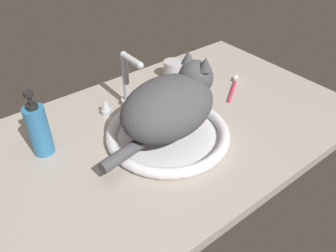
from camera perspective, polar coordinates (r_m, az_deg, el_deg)
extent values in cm
cube|color=#ADA399|center=(100.53, 0.00, -0.89)|extent=(113.21, 68.80, 3.00)
torus|color=white|center=(95.05, 0.00, -1.19)|extent=(34.60, 34.60, 3.01)
cylinder|color=white|center=(95.81, 0.00, -1.76)|extent=(30.09, 30.09, 0.60)
cylinder|color=silver|center=(109.21, -6.74, 4.02)|extent=(4.00, 4.00, 2.32)
cylinder|color=silver|center=(104.71, -7.08, 7.99)|extent=(2.00, 2.00, 15.07)
sphere|color=silver|center=(101.26, -7.41, 11.70)|extent=(2.20, 2.20, 2.20)
cylinder|color=silver|center=(98.02, -6.08, 10.90)|extent=(2.00, 8.38, 2.00)
sphere|color=silver|center=(94.85, -4.67, 10.04)|extent=(2.10, 2.10, 2.10)
cylinder|color=silver|center=(106.36, -10.27, 2.38)|extent=(3.20, 3.20, 1.60)
cone|color=silver|center=(104.87, -10.43, 3.58)|extent=(2.88, 2.88, 3.77)
cylinder|color=silver|center=(112.92, -3.37, 5.24)|extent=(3.20, 3.20, 1.60)
cone|color=silver|center=(111.51, -3.42, 6.40)|extent=(2.88, 2.88, 3.77)
ellipsoid|color=#4C4C51|center=(89.82, 0.00, 3.20)|extent=(31.68, 25.14, 14.61)
sphere|color=#4C4C51|center=(95.26, 4.64, 8.05)|extent=(9.84, 9.84, 9.84)
cone|color=#4C4C51|center=(94.41, 3.37, 11.45)|extent=(3.74, 3.74, 3.69)
cone|color=#4C4C51|center=(91.25, 6.29, 10.31)|extent=(3.74, 3.74, 3.69)
ellipsoid|color=silver|center=(98.36, 5.96, 8.31)|extent=(3.62, 4.58, 3.15)
ellipsoid|color=silver|center=(96.68, 3.98, 5.32)|extent=(9.83, 12.49, 8.04)
cylinder|color=#4C4C51|center=(84.38, -7.57, -4.76)|extent=(13.49, 5.42, 3.20)
cylinder|color=#B2B5BA|center=(122.86, 0.77, 9.20)|extent=(6.27, 6.27, 5.49)
cylinder|color=silver|center=(121.36, 0.78, 10.55)|extent=(6.39, 6.39, 1.00)
cylinder|color=teal|center=(93.03, -20.75, -0.77)|extent=(5.42, 5.42, 13.96)
cylinder|color=black|center=(88.86, -21.81, 3.08)|extent=(2.98, 2.98, 1.20)
cylinder|color=black|center=(87.92, -22.07, 4.06)|extent=(1.08, 1.08, 2.44)
cylinder|color=black|center=(87.02, -22.35, 5.06)|extent=(2.44, 2.44, 1.20)
cylinder|color=#D83359|center=(117.22, 10.68, 5.74)|extent=(11.73, 8.34, 1.00)
cube|color=white|center=(123.85, 11.32, 7.82)|extent=(2.83, 2.45, 1.20)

